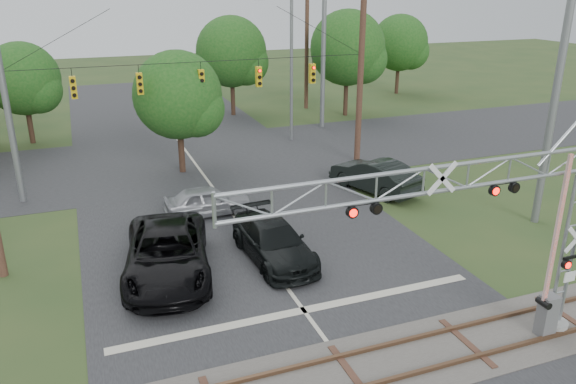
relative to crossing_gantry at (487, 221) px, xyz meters
name	(u,v)px	position (x,y,z in m)	size (l,w,h in m)	color
road_main	(262,254)	(-3.82, 8.36, -4.30)	(14.00, 90.00, 0.02)	#242426
road_cross	(192,160)	(-3.82, 22.36, -4.30)	(90.00, 12.00, 0.02)	#242426
railroad_track	(350,373)	(-3.82, 0.36, -4.28)	(90.00, 3.20, 0.17)	#433E3A
crossing_gantry	(487,221)	(0.00, 0.00, 0.00)	(11.40, 0.88, 6.86)	gray
traffic_signal_span	(218,77)	(-2.88, 18.36, 1.42)	(19.34, 0.36, 11.50)	slate
pickup_black	(167,253)	(-7.68, 7.97, -3.39)	(3.06, 6.64, 1.85)	black
car_dark	(274,241)	(-3.49, 7.84, -3.54)	(2.17, 5.33, 1.55)	black
sedan_silver	(208,201)	(-4.89, 13.33, -3.61)	(1.66, 4.14, 1.41)	gray
suv_dark	(375,175)	(4.16, 13.40, -3.45)	(1.82, 5.21, 1.72)	black
streetlight	(289,62)	(3.50, 24.52, 1.15)	(2.60, 0.27, 9.77)	slate
utility_poles	(247,60)	(-0.47, 20.95, 1.89)	(26.66, 27.35, 13.37)	#3D261C
treeline	(159,59)	(-3.96, 32.25, 0.72)	(52.76, 23.67, 8.55)	#362318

